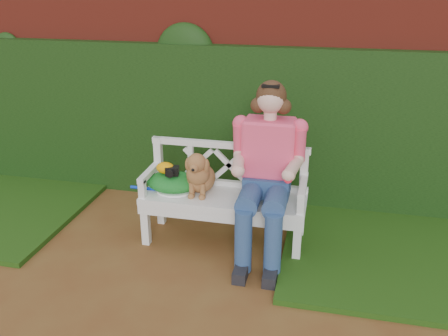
# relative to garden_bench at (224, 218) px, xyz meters

# --- Properties ---
(ground) EXTENTS (60.00, 60.00, 0.00)m
(ground) POSITION_rel_garden_bench_xyz_m (-0.52, -0.75, -0.24)
(ground) COLOR brown
(brick_wall) EXTENTS (10.00, 0.30, 2.20)m
(brick_wall) POSITION_rel_garden_bench_xyz_m (-0.52, 1.15, 0.86)
(brick_wall) COLOR maroon
(brick_wall) RESTS_ON ground
(ivy_hedge) EXTENTS (10.00, 0.18, 1.70)m
(ivy_hedge) POSITION_rel_garden_bench_xyz_m (-0.52, 0.93, 0.61)
(ivy_hedge) COLOR #1D3E13
(ivy_hedge) RESTS_ON ground
(grass_right) EXTENTS (2.60, 2.00, 0.05)m
(grass_right) POSITION_rel_garden_bench_xyz_m (1.88, 0.15, -0.21)
(grass_right) COLOR #173C11
(grass_right) RESTS_ON ground
(garden_bench) EXTENTS (1.59, 0.62, 0.48)m
(garden_bench) POSITION_rel_garden_bench_xyz_m (0.00, 0.00, 0.00)
(garden_bench) COLOR white
(garden_bench) RESTS_ON ground
(seated_woman) EXTENTS (0.94, 1.07, 1.59)m
(seated_woman) POSITION_rel_garden_bench_xyz_m (0.39, -0.02, 0.56)
(seated_woman) COLOR #F34E4C
(seated_woman) RESTS_ON ground
(dog) EXTENTS (0.37, 0.45, 0.43)m
(dog) POSITION_rel_garden_bench_xyz_m (-0.23, 0.01, 0.45)
(dog) COLOR brown
(dog) RESTS_ON garden_bench
(tennis_racket) EXTENTS (0.64, 0.32, 0.03)m
(tennis_racket) POSITION_rel_garden_bench_xyz_m (-0.50, -0.05, 0.25)
(tennis_racket) COLOR white
(tennis_racket) RESTS_ON garden_bench
(green_bag) EXTENTS (0.51, 0.41, 0.17)m
(green_bag) POSITION_rel_garden_bench_xyz_m (-0.50, 0.01, 0.32)
(green_bag) COLOR #146A25
(green_bag) RESTS_ON garden_bench
(camera_item) EXTENTS (0.13, 0.11, 0.08)m
(camera_item) POSITION_rel_garden_bench_xyz_m (-0.48, -0.02, 0.45)
(camera_item) COLOR black
(camera_item) RESTS_ON green_bag
(baseball_glove) EXTENTS (0.20, 0.17, 0.11)m
(baseball_glove) POSITION_rel_garden_bench_xyz_m (-0.56, -0.00, 0.46)
(baseball_glove) COLOR orange
(baseball_glove) RESTS_ON green_bag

